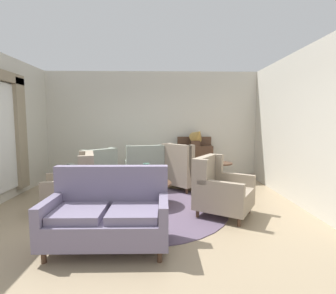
{
  "coord_description": "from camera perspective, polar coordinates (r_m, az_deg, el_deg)",
  "views": [
    {
      "loc": [
        0.29,
        -4.19,
        1.59
      ],
      "look_at": [
        0.4,
        0.99,
        1.06
      ],
      "focal_mm": 27.19,
      "sensor_mm": 36.0,
      "label": 1
    }
  ],
  "objects": [
    {
      "name": "ground",
      "position": [
        4.49,
        -4.98,
        -14.95
      ],
      "size": [
        8.07,
        8.07,
        0.0
      ],
      "primitive_type": "plane",
      "color": "#9E896B"
    },
    {
      "name": "wall_back",
      "position": [
        7.01,
        -3.58,
        4.73
      ],
      "size": [
        5.92,
        0.08,
        2.92
      ],
      "primitive_type": "cube",
      "color": "beige",
      "rests_on": "ground"
    },
    {
      "name": "wall_left",
      "position": [
        5.95,
        -33.47,
        3.59
      ],
      "size": [
        0.08,
        3.94,
        2.92
      ],
      "primitive_type": "cube",
      "color": "beige",
      "rests_on": "ground"
    },
    {
      "name": "wall_right",
      "position": [
        5.66,
        26.09,
        3.9
      ],
      "size": [
        0.08,
        3.94,
        2.92
      ],
      "primitive_type": "cube",
      "color": "beige",
      "rests_on": "ground"
    },
    {
      "name": "baseboard_back",
      "position": [
        7.12,
        -3.53,
        -6.61
      ],
      "size": [
        5.76,
        0.03,
        0.12
      ],
      "primitive_type": "cube",
      "color": "#4C3323",
      "rests_on": "ground"
    },
    {
      "name": "area_rug",
      "position": [
        4.77,
        -4.74,
        -13.61
      ],
      "size": [
        2.91,
        2.91,
        0.01
      ],
      "primitive_type": "cylinder",
      "color": "#5B4C60",
      "rests_on": "ground"
    },
    {
      "name": "coffee_table",
      "position": [
        4.87,
        -4.26,
        -8.83
      ],
      "size": [
        0.85,
        0.85,
        0.44
      ],
      "color": "#4C3323",
      "rests_on": "ground"
    },
    {
      "name": "porcelain_vase",
      "position": [
        4.77,
        -4.87,
        -6.14
      ],
      "size": [
        0.14,
        0.14,
        0.37
      ],
      "color": "#4C7A66",
      "rests_on": "coffee_table"
    },
    {
      "name": "settee",
      "position": [
        3.4,
        -13.23,
        -14.61
      ],
      "size": [
        1.51,
        0.79,
        0.99
      ],
      "rotation": [
        0.0,
        0.0,
        -0.01
      ],
      "color": "slate",
      "rests_on": "ground"
    },
    {
      "name": "armchair_back_corner",
      "position": [
        4.99,
        -20.13,
        -8.08
      ],
      "size": [
        1.06,
        1.04,
        1.01
      ],
      "rotation": [
        0.0,
        0.0,
        4.99
      ],
      "color": "gray",
      "rests_on": "ground"
    },
    {
      "name": "armchair_beside_settee",
      "position": [
        5.99,
        -16.21,
        -5.72
      ],
      "size": [
        1.18,
        1.18,
        0.99
      ],
      "rotation": [
        0.0,
        0.0,
        3.92
      ],
      "color": "gray",
      "rests_on": "ground"
    },
    {
      "name": "armchair_far_left",
      "position": [
        4.46,
        11.62,
        -9.46
      ],
      "size": [
        1.15,
        1.14,
        0.99
      ],
      "rotation": [
        0.0,
        0.0,
        7.3
      ],
      "color": "gray",
      "rests_on": "ground"
    },
    {
      "name": "armchair_foreground_right",
      "position": [
        6.15,
        -5.37,
        -5.04
      ],
      "size": [
        1.01,
        0.99,
        1.04
      ],
      "rotation": [
        0.0,
        0.0,
        3.35
      ],
      "color": "gray",
      "rests_on": "ground"
    },
    {
      "name": "armchair_near_sideboard",
      "position": [
        5.94,
        3.4,
        -5.28
      ],
      "size": [
        1.12,
        1.12,
        1.08
      ],
      "rotation": [
        0.0,
        0.0,
        2.33
      ],
      "color": "gray",
      "rests_on": "ground"
    },
    {
      "name": "side_table",
      "position": [
        5.42,
        11.73,
        -6.55
      ],
      "size": [
        0.47,
        0.47,
        0.74
      ],
      "color": "#4C3323",
      "rests_on": "ground"
    },
    {
      "name": "sideboard",
      "position": [
        6.84,
        6.02,
        -3.1
      ],
      "size": [
        0.92,
        0.36,
        1.17
      ],
      "color": "#4C3323",
      "rests_on": "ground"
    },
    {
      "name": "gramophone",
      "position": [
        6.69,
        6.61,
        2.47
      ],
      "size": [
        0.49,
        0.56,
        0.54
      ],
      "color": "#4C3323",
      "rests_on": "sideboard"
    }
  ]
}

